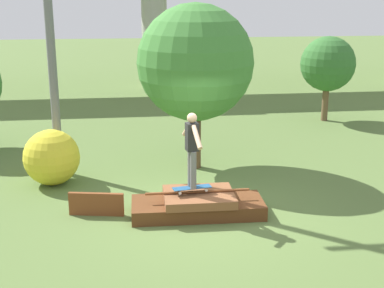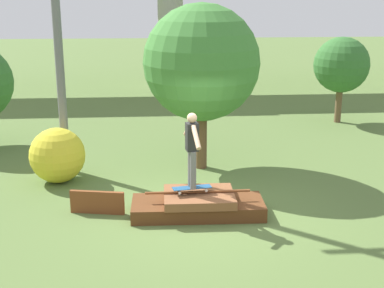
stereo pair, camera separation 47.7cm
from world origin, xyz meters
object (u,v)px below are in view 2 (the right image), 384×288
at_px(skateboard, 192,188).
at_px(bush_yellow_flowering, 57,155).
at_px(skater, 192,146).
at_px(tree_behind_right, 342,65).
at_px(tree_mid_back, 202,63).

bearing_deg(skateboard, bush_yellow_flowering, 143.58).
bearing_deg(skateboard, skater, 0.00).
height_order(skater, tree_behind_right, tree_behind_right).
bearing_deg(skater, tree_behind_right, 53.48).
xyz_separation_m(skater, tree_behind_right, (5.40, 7.29, 0.48)).
height_order(tree_mid_back, bush_yellow_flowering, tree_mid_back).
distance_m(skateboard, bush_yellow_flowering, 3.61).
bearing_deg(skater, skateboard, 180.00).
bearing_deg(bush_yellow_flowering, tree_behind_right, 31.79).
xyz_separation_m(skateboard, tree_behind_right, (5.40, 7.29, 1.32)).
xyz_separation_m(tree_behind_right, tree_mid_back, (-4.95, -4.37, 0.69)).
bearing_deg(bush_yellow_flowering, tree_mid_back, 12.97).
height_order(skateboard, skater, skater).
xyz_separation_m(tree_behind_right, bush_yellow_flowering, (-8.30, -5.14, -1.27)).
height_order(tree_behind_right, tree_mid_back, tree_mid_back).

